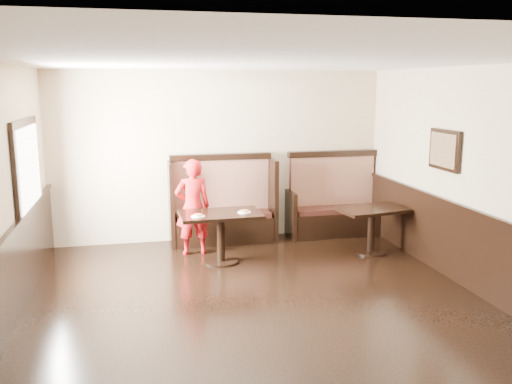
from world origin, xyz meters
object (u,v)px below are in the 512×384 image
object	(u,v)px
booth_main	(223,210)
booth_neighbor	(334,207)
table_main	(221,224)
table_neighbor	(371,219)
child	(193,207)

from	to	relation	value
booth_main	booth_neighbor	bearing A→B (deg)	-0.05
booth_neighbor	table_main	world-z (taller)	booth_neighbor
booth_main	table_main	bearing A→B (deg)	-100.43
booth_main	table_neighbor	bearing A→B (deg)	-28.41
child	table_main	bearing A→B (deg)	122.51
booth_neighbor	table_neighbor	bearing A→B (deg)	-81.15
table_neighbor	child	xyz separation A→B (m)	(-2.68, 0.56, 0.20)
booth_main	table_neighbor	world-z (taller)	booth_main
booth_neighbor	table_neighbor	xyz separation A→B (m)	(0.18, -1.15, 0.05)
booth_neighbor	table_neighbor	distance (m)	1.16
table_main	table_neighbor	world-z (taller)	table_main
table_main	child	bearing A→B (deg)	123.35
booth_main	table_neighbor	distance (m)	2.42
booth_neighbor	child	distance (m)	2.58
table_main	table_neighbor	xyz separation A→B (m)	(2.33, -0.05, -0.04)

